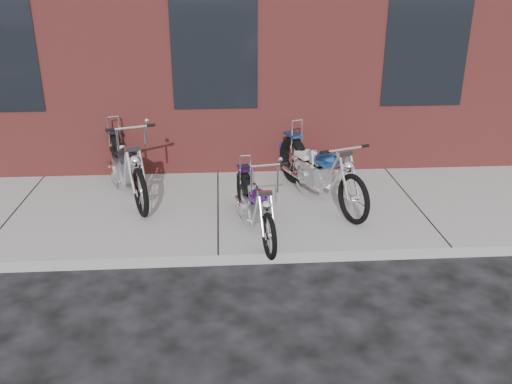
{
  "coord_description": "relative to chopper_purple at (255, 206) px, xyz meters",
  "views": [
    {
      "loc": [
        0.08,
        -5.97,
        3.44
      ],
      "look_at": [
        0.53,
        0.8,
        0.66
      ],
      "focal_mm": 38.0,
      "sensor_mm": 36.0,
      "label": 1
    }
  ],
  "objects": [
    {
      "name": "chopper_purple",
      "position": [
        0.0,
        0.0,
        0.0
      ],
      "size": [
        0.56,
        2.03,
        1.15
      ],
      "rotation": [
        0.0,
        0.0,
        -1.41
      ],
      "color": "black",
      "rests_on": "sidewalk"
    },
    {
      "name": "ground",
      "position": [
        -0.5,
        -0.66,
        -0.52
      ],
      "size": [
        120.0,
        120.0,
        0.0
      ],
      "primitive_type": "plane",
      "color": "black",
      "rests_on": "ground"
    },
    {
      "name": "sidewalk",
      "position": [
        -0.5,
        0.84,
        -0.44
      ],
      "size": [
        22.0,
        3.0,
        0.15
      ],
      "primitive_type": "cube",
      "color": "gray",
      "rests_on": "ground"
    },
    {
      "name": "chopper_third",
      "position": [
        -1.93,
        1.47,
        0.08
      ],
      "size": [
        1.03,
        2.37,
        1.27
      ],
      "rotation": [
        0.0,
        0.0,
        -1.2
      ],
      "color": "black",
      "rests_on": "sidewalk"
    },
    {
      "name": "chopper_blue",
      "position": [
        1.04,
        1.04,
        0.08
      ],
      "size": [
        1.03,
        2.38,
        1.09
      ],
      "rotation": [
        0.0,
        0.0,
        -1.2
      ],
      "color": "black",
      "rests_on": "sidewalk"
    }
  ]
}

